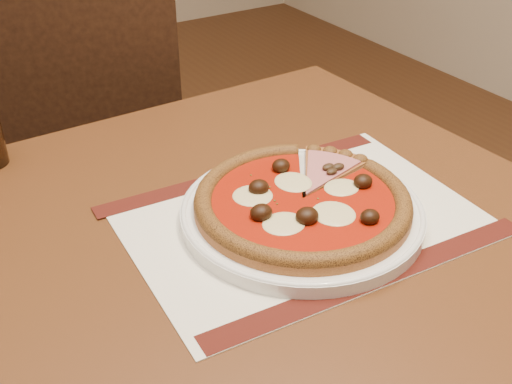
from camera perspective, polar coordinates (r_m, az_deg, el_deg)
table at (r=0.91m, az=0.67°, el=-7.56°), size 0.82×0.82×0.75m
chair_far at (r=1.51m, az=-15.41°, el=4.09°), size 0.58×0.58×0.96m
placemat at (r=0.85m, az=4.08°, el=-2.46°), size 0.47×0.35×0.00m
plate at (r=0.84m, az=4.10°, el=-1.90°), size 0.32×0.32×0.02m
pizza at (r=0.83m, az=4.15°, el=-0.78°), size 0.28×0.28×0.04m
ham_slice at (r=0.92m, az=5.84°, el=2.27°), size 0.14×0.11×0.02m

